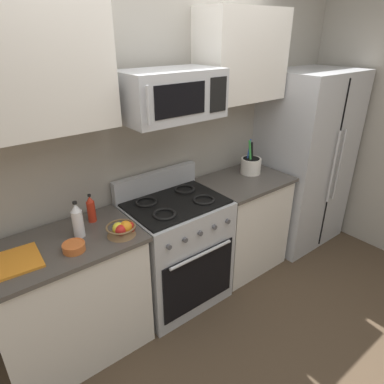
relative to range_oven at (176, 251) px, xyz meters
name	(u,v)px	position (x,y,z in m)	size (l,w,h in m)	color
ground_plane	(226,341)	(0.00, -0.62, -0.47)	(16.00, 16.00, 0.00)	#473828
wall_back	(147,143)	(0.00, 0.36, 0.83)	(8.00, 0.10, 2.60)	#9E998E
counter_left	(71,300)	(-0.88, 0.00, -0.02)	(0.98, 0.58, 0.91)	silver
range_oven	(176,251)	(0.00, 0.00, 0.00)	(0.76, 0.63, 1.09)	#B2B5BA
counter_right	(242,223)	(0.77, 0.00, -0.02)	(0.77, 0.58, 0.91)	silver
refrigerator	(304,161)	(1.62, -0.02, 0.42)	(0.89, 0.70, 1.78)	#B2B5BA
microwave	(170,95)	(0.00, 0.03, 1.25)	(0.70, 0.44, 0.32)	#B2B5BA
upper_cabinets_left	(18,69)	(-0.88, 0.14, 1.45)	(0.97, 0.34, 0.69)	silver
upper_cabinets_right	(241,56)	(0.78, 0.14, 1.45)	(0.76, 0.34, 0.69)	silver
utensil_crock	(251,165)	(0.91, 0.07, 0.51)	(0.18, 0.18, 0.32)	white
fruit_basket	(121,229)	(-0.53, -0.15, 0.48)	(0.19, 0.19, 0.10)	brown
apple_loose	(130,227)	(-0.47, -0.15, 0.47)	(0.07, 0.07, 0.07)	red
cutting_board	(9,263)	(-1.18, -0.03, 0.44)	(0.33, 0.28, 0.02)	orange
bottle_hot_sauce	(91,209)	(-0.60, 0.14, 0.53)	(0.06, 0.06, 0.20)	red
bottle_vinegar	(78,221)	(-0.75, 0.01, 0.55)	(0.07, 0.07, 0.25)	silver
prep_bowl	(74,247)	(-0.84, -0.13, 0.46)	(0.14, 0.14, 0.05)	#D1662D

